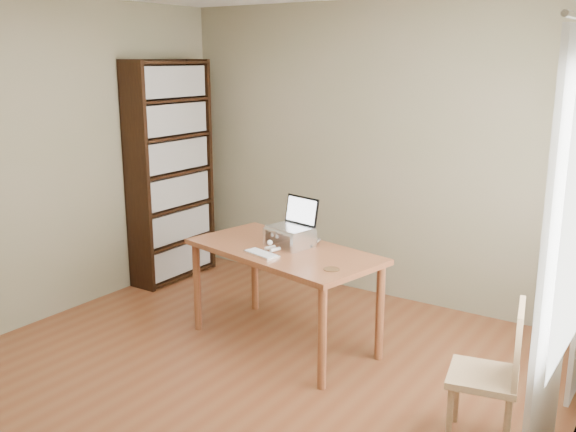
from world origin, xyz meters
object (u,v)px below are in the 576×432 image
at_px(laptop, 294,220).
at_px(chair, 495,372).
at_px(bookshelf, 171,172).
at_px(cat, 293,238).
at_px(desk, 284,261).
at_px(keyboard, 261,254).

distance_m(laptop, chair, 1.87).
xyz_separation_m(bookshelf, laptop, (1.76, -0.53, -0.11)).
distance_m(cat, chair, 1.82).
bearing_deg(desk, bookshelf, 170.82).
distance_m(desk, cat, 0.19).
relative_size(bookshelf, chair, 2.51).
distance_m(desk, chair, 1.77).
relative_size(desk, laptop, 4.44).
xyz_separation_m(laptop, keyboard, (-0.04, -0.36, -0.18)).
bearing_deg(chair, cat, 149.71).
relative_size(bookshelf, laptop, 5.93).
height_order(laptop, keyboard, laptop).
distance_m(bookshelf, chair, 3.69).
relative_size(bookshelf, keyboard, 7.10).
distance_m(bookshelf, laptop, 1.84).
bearing_deg(keyboard, bookshelf, 166.95).
bearing_deg(laptop, desk, -78.36).
relative_size(bookshelf, cat, 4.47).
distance_m(bookshelf, keyboard, 1.95).
bearing_deg(desk, cat, 98.45).
bearing_deg(cat, chair, -0.84).
relative_size(bookshelf, desk, 1.33).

